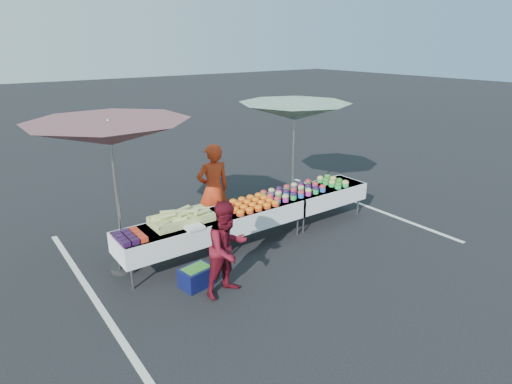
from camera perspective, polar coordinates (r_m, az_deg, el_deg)
ground at (r=8.50m, az=-0.00°, el=-6.37°), size 80.00×80.00×0.00m
stripe_left at (r=7.32m, az=-21.21°, el=-12.37°), size 0.10×5.00×0.00m
stripe_right at (r=10.55m, az=14.21°, el=-1.70°), size 0.10×5.00×0.00m
table_left at (r=7.43m, az=-11.35°, el=-5.76°), size 1.86×0.81×0.75m
table_center at (r=8.26m, az=-0.00°, el=-2.73°), size 1.86×0.81×0.75m
table_right at (r=9.36m, az=8.94°, el=-0.24°), size 1.86×0.81×0.75m
berry_punnets at (r=7.07m, az=-16.48°, el=-5.74°), size 0.40×0.54×0.08m
corn_pile at (r=7.46m, az=-9.95°, el=-3.44°), size 1.16×0.57×0.26m
plastic_bags at (r=7.22m, az=-8.27°, el=-4.66°), size 0.30×0.25×0.05m
carrot_bowls at (r=8.09m, az=-0.82°, el=-1.56°), size 0.95×0.69×0.11m
potato_cups at (r=8.73m, az=5.05°, el=0.18°), size 1.34×0.58×0.16m
bean_baskets at (r=9.46m, az=10.18°, el=1.42°), size 0.36×0.68×0.15m
vendor at (r=8.50m, az=-5.72°, el=0.32°), size 0.73×0.53×1.86m
customer at (r=6.50m, az=-3.83°, el=-7.55°), size 0.81×0.67×1.51m
umbrella_left at (r=7.01m, az=-18.94°, el=7.30°), size 3.35×3.35×2.59m
umbrella_right at (r=9.39m, az=5.17°, el=10.55°), size 2.49×2.49×2.49m
storage_bin at (r=7.00m, az=-7.94°, el=-11.07°), size 0.55×0.44×0.33m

